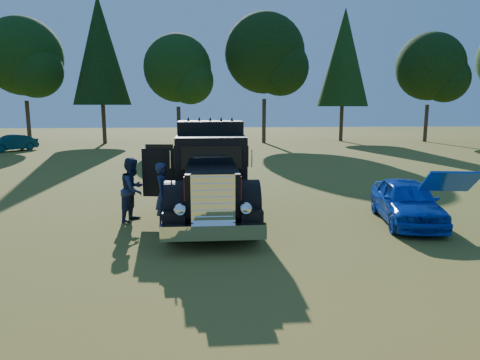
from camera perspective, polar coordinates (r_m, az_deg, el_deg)
name	(u,v)px	position (r m, az deg, el deg)	size (l,w,h in m)	color
ground	(267,242)	(11.24, 3.62, -8.19)	(120.00, 120.00, 0.00)	#415719
treeline	(193,56)	(38.23, -6.34, 16.13)	(72.10, 24.04, 13.84)	#2D2116
diamond_t_truck	(211,178)	(13.22, -3.89, 0.25)	(3.37, 7.16, 3.00)	black
hotrod_coupe	(407,201)	(13.76, 21.37, -2.63)	(2.19, 4.28, 1.89)	#0842BB
spectator_near	(164,194)	(12.65, -10.15, -1.90)	(0.68, 0.45, 1.87)	#223450
spectator_far	(133,189)	(13.39, -14.07, -1.22)	(0.95, 0.74, 1.95)	#22274F
distant_teal_car	(11,143)	(37.79, -28.22, 4.36)	(1.32, 3.80, 1.25)	#0A3840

